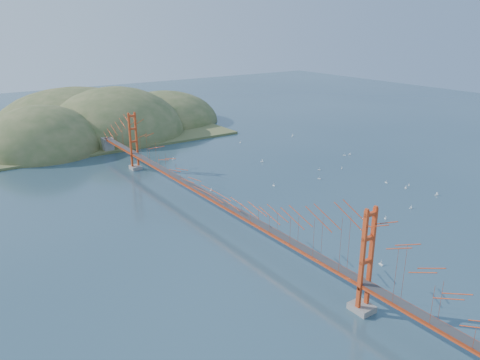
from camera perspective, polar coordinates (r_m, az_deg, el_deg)
ground at (r=72.79m, az=-3.41°, el=-4.52°), size 320.00×320.00×0.00m
bridge at (r=70.45m, az=-3.60°, el=0.77°), size 2.20×94.40×12.00m
far_headlands at (r=134.14m, az=-18.12°, el=5.54°), size 84.00×58.00×25.00m
sailboat_15 at (r=116.54m, az=0.06°, el=4.63°), size 0.48×0.57×0.65m
sailboat_2 at (r=88.29m, az=22.86°, el=-1.64°), size 0.62×0.62×0.70m
sailboat_17 at (r=108.66m, az=13.25°, el=3.06°), size 0.57×0.55×0.64m
sailboat_11 at (r=107.96m, az=12.61°, el=3.01°), size 0.65×0.65×0.70m
sailboat_8 at (r=98.21m, az=12.30°, el=1.44°), size 0.54×0.54×0.58m
sailboat_0 at (r=86.17m, az=4.15°, el=-0.63°), size 0.53×0.61×0.69m
sailboat_7 at (r=100.57m, az=2.72°, el=2.29°), size 0.65×0.60×0.73m
sailboat_16 at (r=91.00m, az=9.63°, el=0.22°), size 0.68×0.68×0.73m
sailboat_12 at (r=103.16m, az=-8.14°, el=2.54°), size 0.65×0.62×0.73m
sailboat_10 at (r=61.70m, az=16.82°, el=-9.75°), size 0.56×0.64×0.73m
sailboat_14 at (r=89.93m, az=19.57°, el=-0.87°), size 0.62×0.62×0.67m
sailboat_13 at (r=91.56m, az=19.91°, el=-0.57°), size 0.54×0.54×0.56m
sailboat_1 at (r=96.33m, az=9.64°, el=1.27°), size 0.62×0.62×0.66m
sailboat_6 at (r=80.72m, az=20.12°, el=-3.18°), size 0.50×0.50×0.55m
sailboat_3 at (r=83.69m, az=-3.54°, el=-1.23°), size 0.52×0.44×0.59m
sailboat_5 at (r=91.77m, az=17.41°, el=-0.25°), size 0.50×0.58×0.66m
sailboat_extra_0 at (r=75.26m, az=17.30°, el=-4.46°), size 0.61×0.61×0.65m
sailboat_extra_1 at (r=124.06m, az=6.42°, el=5.40°), size 0.67×0.67×0.74m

